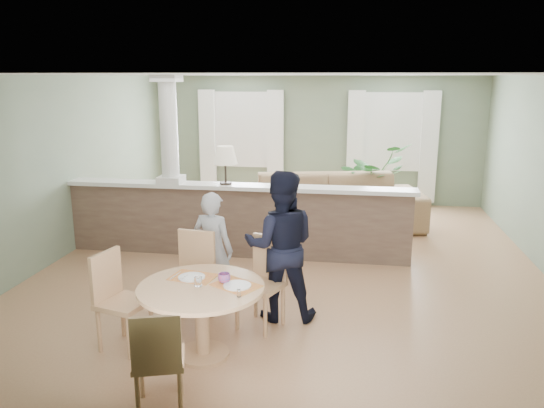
% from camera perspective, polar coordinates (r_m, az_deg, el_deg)
% --- Properties ---
extents(ground, '(8.00, 8.00, 0.00)m').
position_cam_1_polar(ground, '(7.88, 2.31, -6.32)').
color(ground, tan).
rests_on(ground, ground).
extents(room_shell, '(7.02, 8.02, 2.71)m').
position_cam_1_polar(room_shell, '(8.08, 2.75, 7.40)').
color(room_shell, gray).
rests_on(room_shell, ground).
extents(pony_wall, '(5.32, 0.38, 2.70)m').
position_cam_1_polar(pony_wall, '(8.02, -4.49, -0.70)').
color(pony_wall, '#765E4C').
rests_on(pony_wall, ground).
extents(sofa, '(3.47, 1.97, 0.95)m').
position_cam_1_polar(sofa, '(9.54, 6.20, 0.16)').
color(sofa, olive).
rests_on(sofa, ground).
extents(houseplant, '(1.70, 1.72, 1.44)m').
position_cam_1_polar(houseplant, '(10.38, 10.75, 2.46)').
color(houseplant, '#296227').
rests_on(houseplant, ground).
extents(dining_table, '(1.22, 1.22, 0.83)m').
position_cam_1_polar(dining_table, '(5.21, -7.50, -10.23)').
color(dining_table, tan).
rests_on(dining_table, ground).
extents(chair_far_boy, '(0.51, 0.51, 1.01)m').
position_cam_1_polar(chair_far_boy, '(6.00, -8.53, -7.30)').
color(chair_far_boy, tan).
rests_on(chair_far_boy, ground).
extents(chair_far_man, '(0.59, 0.59, 0.99)m').
position_cam_1_polar(chair_far_man, '(5.83, -0.86, -7.90)').
color(chair_far_man, tan).
rests_on(chair_far_man, ground).
extents(chair_near, '(0.51, 0.51, 0.91)m').
position_cam_1_polar(chair_near, '(4.49, -12.16, -15.81)').
color(chair_near, tan).
rests_on(chair_near, ground).
extents(chair_side, '(0.55, 0.55, 0.99)m').
position_cam_1_polar(chair_side, '(5.59, -16.31, -9.44)').
color(chair_side, tan).
rests_on(chair_side, ground).
extents(child_person, '(0.57, 0.45, 1.39)m').
position_cam_1_polar(child_person, '(6.28, -6.37, -4.91)').
color(child_person, '#96979B').
rests_on(child_person, ground).
extents(man_person, '(0.90, 0.74, 1.70)m').
position_cam_1_polar(man_person, '(5.89, 0.93, -4.53)').
color(man_person, black).
rests_on(man_person, ground).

